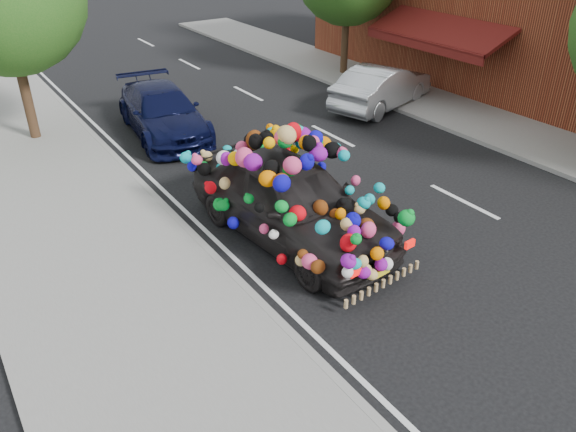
# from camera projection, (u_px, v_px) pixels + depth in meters

# --- Properties ---
(ground) EXTENTS (100.00, 100.00, 0.00)m
(ground) POSITION_uv_depth(u_px,v_px,m) (342.00, 248.00, 11.31)
(ground) COLOR black
(ground) RESTS_ON ground
(sidewalk) EXTENTS (4.00, 60.00, 0.12)m
(sidewalk) POSITION_uv_depth(u_px,v_px,m) (137.00, 323.00, 9.21)
(sidewalk) COLOR gray
(sidewalk) RESTS_ON ground
(kerb) EXTENTS (0.15, 60.00, 0.13)m
(kerb) POSITION_uv_depth(u_px,v_px,m) (241.00, 284.00, 10.15)
(kerb) COLOR gray
(kerb) RESTS_ON ground
(footpath_far) EXTENTS (3.00, 40.00, 0.12)m
(footpath_far) POSITION_uv_depth(u_px,v_px,m) (489.00, 123.00, 17.41)
(footpath_far) COLOR gray
(footpath_far) RESTS_ON ground
(lane_markings) EXTENTS (6.00, 50.00, 0.01)m
(lane_markings) POSITION_uv_depth(u_px,v_px,m) (464.00, 201.00, 13.05)
(lane_markings) COLOR silver
(lane_markings) RESTS_ON ground
(plush_art_car) EXTENTS (2.86, 5.42, 2.36)m
(plush_art_car) POSITION_uv_depth(u_px,v_px,m) (290.00, 184.00, 11.10)
(plush_art_car) COLOR black
(plush_art_car) RESTS_ON ground
(navy_sedan) EXTENTS (2.53, 4.96, 1.38)m
(navy_sedan) POSITION_uv_depth(u_px,v_px,m) (163.00, 112.00, 16.46)
(navy_sedan) COLOR black
(navy_sedan) RESTS_ON ground
(silver_hatchback) EXTENTS (4.53, 2.70, 1.41)m
(silver_hatchback) POSITION_uv_depth(u_px,v_px,m) (382.00, 87.00, 18.62)
(silver_hatchback) COLOR #AAADB2
(silver_hatchback) RESTS_ON ground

